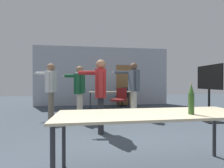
# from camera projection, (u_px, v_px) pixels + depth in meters

# --- Properties ---
(back_wall) EXTENTS (6.78, 0.12, 2.94)m
(back_wall) POSITION_uv_depth(u_px,v_px,m) (104.00, 76.00, 7.62)
(back_wall) COLOR #A3A8B2
(back_wall) RESTS_ON ground_plane
(conference_table_near) EXTENTS (2.37, 0.69, 0.76)m
(conference_table_near) POSITION_uv_depth(u_px,v_px,m) (152.00, 118.00, 1.87)
(conference_table_near) COLOR #C6B793
(conference_table_near) RESTS_ON ground_plane
(conference_table_far) EXTENTS (1.89, 0.67, 0.76)m
(conference_table_far) POSITION_uv_depth(u_px,v_px,m) (111.00, 93.00, 6.60)
(conference_table_far) COLOR #C6B793
(conference_table_far) RESTS_ON ground_plane
(tv_screen) EXTENTS (0.44, 0.92, 1.66)m
(tv_screen) POSITION_uv_depth(u_px,v_px,m) (209.00, 87.00, 4.40)
(tv_screen) COLOR black
(tv_screen) RESTS_ON ground_plane
(person_left_plaid) EXTENTS (0.75, 0.67, 1.66)m
(person_left_plaid) POSITION_uv_depth(u_px,v_px,m) (100.00, 89.00, 3.39)
(person_left_plaid) COLOR #28282D
(person_left_plaid) RESTS_ON ground_plane
(person_far_watching) EXTENTS (0.76, 0.75, 1.65)m
(person_far_watching) POSITION_uv_depth(u_px,v_px,m) (79.00, 88.00, 4.66)
(person_far_watching) COLOR beige
(person_far_watching) RESTS_ON ground_plane
(person_near_casual) EXTENTS (0.76, 0.64, 1.74)m
(person_near_casual) POSITION_uv_depth(u_px,v_px,m) (51.00, 85.00, 4.68)
(person_near_casual) COLOR slate
(person_near_casual) RESTS_ON ground_plane
(person_center_tall) EXTENTS (0.87, 0.60, 1.79)m
(person_center_tall) POSITION_uv_depth(u_px,v_px,m) (133.00, 84.00, 4.94)
(person_center_tall) COLOR beige
(person_center_tall) RESTS_ON ground_plane
(office_chair_near_pushed) EXTENTS (0.68, 0.69, 0.92)m
(office_chair_near_pushed) POSITION_uv_depth(u_px,v_px,m) (119.00, 101.00, 5.90)
(office_chair_near_pushed) COLOR black
(office_chair_near_pushed) RESTS_ON ground_plane
(office_chair_far_right) EXTENTS (0.63, 0.66, 0.91)m
(office_chair_far_right) POSITION_uv_depth(u_px,v_px,m) (123.00, 97.00, 7.25)
(office_chair_far_right) COLOR black
(office_chair_far_right) RESTS_ON ground_plane
(beer_bottle) EXTENTS (0.07, 0.07, 0.37)m
(beer_bottle) POSITION_uv_depth(u_px,v_px,m) (191.00, 100.00, 1.79)
(beer_bottle) COLOR #2D511E
(beer_bottle) RESTS_ON conference_table_near
(drink_cup) EXTENTS (0.08, 0.08, 0.09)m
(drink_cup) POSITION_uv_depth(u_px,v_px,m) (102.00, 90.00, 6.51)
(drink_cup) COLOR #E05123
(drink_cup) RESTS_ON conference_table_far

